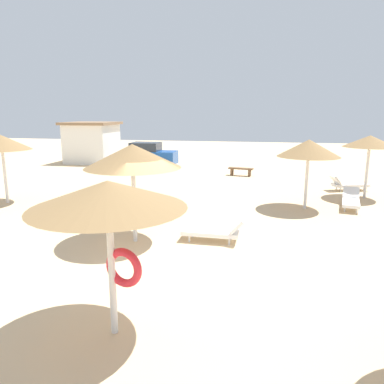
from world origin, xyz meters
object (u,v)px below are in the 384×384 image
object	(u,v)px
lounger_0	(348,184)
parasol_3	(309,148)
parasol_0	(370,142)
bench_0	(241,170)
beach_cabana	(92,142)
parasol_2	(1,143)
parked_car	(148,155)
parasol_4	(108,197)
lounger_1	(215,231)
parasol_1	(133,156)
lounger_3	(351,200)

from	to	relation	value
lounger_0	parasol_3	bearing A→B (deg)	-121.02
parasol_0	bench_0	xyz separation A→B (m)	(-5.94, 4.85, -2.20)
bench_0	beach_cabana	size ratio (longest dim) A/B	0.42
parasol_2	parked_car	bearing A→B (deg)	77.67
lounger_0	parasol_0	bearing A→B (deg)	-74.61
parasol_4	parasol_2	bearing A→B (deg)	136.37
lounger_1	parasol_4	bearing A→B (deg)	-102.37
parasol_4	bench_0	world-z (taller)	parasol_4
lounger_0	bench_0	world-z (taller)	lounger_0
parasol_1	lounger_1	size ratio (longest dim) A/B	1.56
parasol_0	lounger_1	bearing A→B (deg)	-129.95
parasol_3	bench_0	world-z (taller)	parasol_3
parasol_1	lounger_3	xyz separation A→B (m)	(7.22, 5.44, -2.26)
beach_cabana	lounger_1	bearing A→B (deg)	-53.26
parked_car	parasol_1	bearing A→B (deg)	-73.20
parasol_0	lounger_3	size ratio (longest dim) A/B	1.43
lounger_3	parked_car	bearing A→B (deg)	141.00
parked_car	beach_cabana	size ratio (longest dim) A/B	1.08
parasol_0	parked_car	xyz separation A→B (m)	(-12.74, 7.47, -1.73)
lounger_1	bench_0	xyz separation A→B (m)	(-0.07, 11.86, 0.02)
parasol_0	bench_0	world-z (taller)	parasol_0
lounger_0	beach_cabana	distance (m)	18.75
parasol_1	lounger_3	size ratio (longest dim) A/B	1.48
lounger_1	lounger_3	size ratio (longest dim) A/B	0.95
parasol_3	beach_cabana	bearing A→B (deg)	142.80
parasol_3	bench_0	bearing A→B (deg)	112.97
parasol_3	beach_cabana	distance (m)	18.64
parasol_1	parasol_4	world-z (taller)	parasol_1
lounger_0	lounger_1	distance (m)	10.14
parasol_0	lounger_1	size ratio (longest dim) A/B	1.51
parasol_4	lounger_3	size ratio (longest dim) A/B	1.39
parasol_1	beach_cabana	world-z (taller)	beach_cabana
lounger_0	bench_0	distance (m)	6.43
lounger_1	beach_cabana	bearing A→B (deg)	126.74
parasol_4	parked_car	bearing A→B (deg)	106.56
parasol_1	lounger_1	xyz separation A→B (m)	(2.36, 0.45, -2.25)
parasol_0	parasol_1	xyz separation A→B (m)	(-8.23, -7.46, 0.03)
parasol_0	parked_car	distance (m)	14.87
parasol_2	parasol_3	xyz separation A→B (m)	(12.42, 1.59, -0.15)
parasol_3	lounger_0	bearing A→B (deg)	58.98
parasol_1	parked_car	distance (m)	15.70
parked_car	lounger_0	bearing A→B (deg)	-25.71
parasol_1	bench_0	world-z (taller)	parasol_1
bench_0	parasol_0	bearing A→B (deg)	-39.22
bench_0	beach_cabana	distance (m)	12.44
parasol_0	parasol_3	world-z (taller)	parasol_0
parasol_0	parked_car	bearing A→B (deg)	149.61
lounger_0	parked_car	world-z (taller)	parked_car
parasol_2	bench_0	xyz separation A→B (m)	(9.32, 8.91, -2.23)
parked_car	parasol_3	bearing A→B (deg)	-45.11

